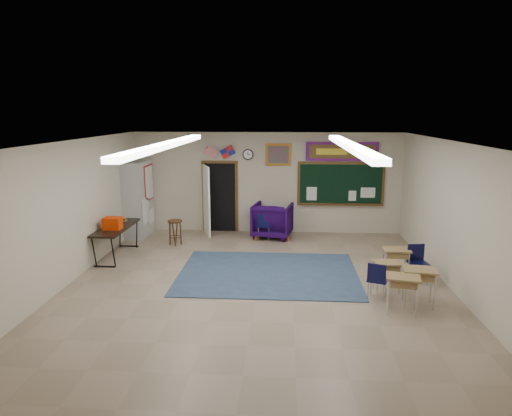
# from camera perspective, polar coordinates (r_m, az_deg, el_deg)

# --- Properties ---
(floor) EXTENTS (9.00, 9.00, 0.00)m
(floor) POSITION_cam_1_polar(r_m,az_deg,el_deg) (9.69, 0.15, -9.78)
(floor) COLOR gray
(floor) RESTS_ON ground
(back_wall) EXTENTS (8.00, 0.04, 3.00)m
(back_wall) POSITION_cam_1_polar(r_m,az_deg,el_deg) (13.65, 1.31, 3.15)
(back_wall) COLOR #B9AD96
(back_wall) RESTS_ON floor
(front_wall) EXTENTS (8.00, 0.04, 3.00)m
(front_wall) POSITION_cam_1_polar(r_m,az_deg,el_deg) (4.97, -3.10, -12.87)
(front_wall) COLOR #B9AD96
(front_wall) RESTS_ON floor
(left_wall) EXTENTS (0.04, 9.00, 3.00)m
(left_wall) POSITION_cam_1_polar(r_m,az_deg,el_deg) (10.28, -22.70, -0.70)
(left_wall) COLOR #B9AD96
(left_wall) RESTS_ON floor
(right_wall) EXTENTS (0.04, 9.00, 3.00)m
(right_wall) POSITION_cam_1_polar(r_m,az_deg,el_deg) (9.84, 24.09, -1.35)
(right_wall) COLOR #B9AD96
(right_wall) RESTS_ON floor
(ceiling) EXTENTS (8.00, 9.00, 0.04)m
(ceiling) POSITION_cam_1_polar(r_m,az_deg,el_deg) (9.02, 0.16, 8.22)
(ceiling) COLOR silver
(ceiling) RESTS_ON back_wall
(area_rug) EXTENTS (4.00, 3.00, 0.02)m
(area_rug) POSITION_cam_1_polar(r_m,az_deg,el_deg) (10.42, 1.53, -8.13)
(area_rug) COLOR #324760
(area_rug) RESTS_ON floor
(fluorescent_strips) EXTENTS (3.86, 6.00, 0.10)m
(fluorescent_strips) POSITION_cam_1_polar(r_m,az_deg,el_deg) (9.02, 0.16, 7.84)
(fluorescent_strips) COLOR white
(fluorescent_strips) RESTS_ON ceiling
(doorway) EXTENTS (1.10, 0.89, 2.16)m
(doorway) POSITION_cam_1_polar(r_m,az_deg,el_deg) (13.72, -5.00, 1.28)
(doorway) COLOR black
(doorway) RESTS_ON back_wall
(chalkboard) EXTENTS (2.55, 0.14, 1.30)m
(chalkboard) POSITION_cam_1_polar(r_m,az_deg,el_deg) (13.71, 10.55, 2.84)
(chalkboard) COLOR #523517
(chalkboard) RESTS_ON back_wall
(bulletin_board) EXTENTS (2.10, 0.05, 0.55)m
(bulletin_board) POSITION_cam_1_polar(r_m,az_deg,el_deg) (13.59, 10.70, 6.95)
(bulletin_board) COLOR #B70F1C
(bulletin_board) RESTS_ON back_wall
(framed_art_print) EXTENTS (0.75, 0.05, 0.65)m
(framed_art_print) POSITION_cam_1_polar(r_m,az_deg,el_deg) (13.50, 2.82, 6.68)
(framed_art_print) COLOR #9E611E
(framed_art_print) RESTS_ON back_wall
(wall_clock) EXTENTS (0.32, 0.05, 0.32)m
(wall_clock) POSITION_cam_1_polar(r_m,az_deg,el_deg) (13.55, -1.02, 6.71)
(wall_clock) COLOR black
(wall_clock) RESTS_ON back_wall
(wall_flags) EXTENTS (1.16, 0.06, 0.70)m
(wall_flags) POSITION_cam_1_polar(r_m,az_deg,el_deg) (13.61, -4.63, 7.25)
(wall_flags) COLOR red
(wall_flags) RESTS_ON back_wall
(storage_cabinet) EXTENTS (0.59, 1.25, 2.20)m
(storage_cabinet) POSITION_cam_1_polar(r_m,az_deg,el_deg) (13.75, -14.47, 1.14)
(storage_cabinet) COLOR #A7A7A3
(storage_cabinet) RESTS_ON floor
(wingback_armchair) EXTENTS (1.25, 1.27, 1.00)m
(wingback_armchair) POSITION_cam_1_polar(r_m,az_deg,el_deg) (13.24, 2.07, -1.54)
(wingback_armchair) COLOR #1A0534
(wingback_armchair) RESTS_ON floor
(student_chair_reading) EXTENTS (0.40, 0.40, 0.78)m
(student_chair_reading) POSITION_cam_1_polar(r_m,az_deg,el_deg) (12.99, 0.98, -2.29)
(student_chair_reading) COLOR black
(student_chair_reading) RESTS_ON floor
(student_chair_desk_a) EXTENTS (0.50, 0.50, 0.77)m
(student_chair_desk_a) POSITION_cam_1_polar(r_m,az_deg,el_deg) (9.24, 14.97, -8.76)
(student_chair_desk_a) COLOR black
(student_chair_desk_a) RESTS_ON floor
(student_chair_desk_b) EXTENTS (0.46, 0.46, 0.81)m
(student_chair_desk_b) POSITION_cam_1_polar(r_m,az_deg,el_deg) (10.35, 19.64, -6.68)
(student_chair_desk_b) COLOR black
(student_chair_desk_b) RESTS_ON floor
(student_desk_front_left) EXTENTS (0.54, 0.42, 0.63)m
(student_desk_front_left) POSITION_cam_1_polar(r_m,az_deg,el_deg) (9.69, 16.02, -8.05)
(student_desk_front_left) COLOR olive
(student_desk_front_left) RESTS_ON floor
(student_desk_front_right) EXTENTS (0.58, 0.44, 0.68)m
(student_desk_front_right) POSITION_cam_1_polar(r_m,az_deg,el_deg) (10.43, 17.08, -6.50)
(student_desk_front_right) COLOR olive
(student_desk_front_right) RESTS_ON floor
(student_desk_back_left) EXTENTS (0.66, 0.54, 0.70)m
(student_desk_back_left) POSITION_cam_1_polar(r_m,az_deg,el_deg) (8.77, 17.82, -10.02)
(student_desk_back_left) COLOR olive
(student_desk_back_left) RESTS_ON floor
(student_desk_back_right) EXTENTS (0.66, 0.53, 0.73)m
(student_desk_back_right) POSITION_cam_1_polar(r_m,az_deg,el_deg) (9.17, 19.68, -9.08)
(student_desk_back_right) COLOR olive
(student_desk_back_right) RESTS_ON floor
(folding_table) EXTENTS (0.64, 1.89, 1.07)m
(folding_table) POSITION_cam_1_polar(r_m,az_deg,el_deg) (11.99, -17.02, -3.87)
(folding_table) COLOR black
(folding_table) RESTS_ON floor
(wooden_stool) EXTENTS (0.39, 0.39, 0.69)m
(wooden_stool) POSITION_cam_1_polar(r_m,az_deg,el_deg) (12.68, -10.06, -3.00)
(wooden_stool) COLOR #472B15
(wooden_stool) RESTS_ON floor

